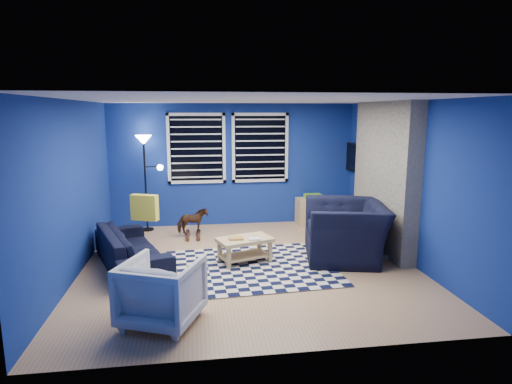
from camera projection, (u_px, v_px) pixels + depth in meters
floor at (249, 265)px, 6.61m from camera, size 5.00×5.00×0.00m
ceiling at (248, 100)px, 6.15m from camera, size 5.00×5.00×0.00m
wall_back at (234, 165)px, 8.82m from camera, size 5.00×0.00×5.00m
wall_left at (73, 189)px, 6.04m from camera, size 0.00×5.00×5.00m
wall_right at (406, 182)px, 6.73m from camera, size 0.00×5.00×5.00m
fireplace at (383, 180)px, 7.20m from camera, size 0.65×2.00×2.50m
window_left at (197, 149)px, 8.61m from camera, size 1.17×0.06×1.42m
window_right at (260, 148)px, 8.79m from camera, size 1.17×0.06×1.42m
tv at (356, 159)px, 8.64m from camera, size 0.07×1.00×0.58m
rug at (250, 267)px, 6.48m from camera, size 2.62×2.15×0.02m
sofa at (132, 248)px, 6.49m from camera, size 2.12×1.41×0.58m
armchair_big at (346, 231)px, 6.86m from camera, size 1.60×1.46×0.90m
armchair_bent at (162, 291)px, 4.74m from camera, size 1.04×1.05×0.74m
rocking_horse at (193, 221)px, 8.03m from camera, size 0.44×0.62×0.47m
coffee_table at (245, 245)px, 6.67m from camera, size 0.94×0.72×0.42m
cabinet at (313, 211)px, 8.98m from camera, size 0.68×0.47×0.64m
floor_lamp at (145, 153)px, 8.26m from camera, size 0.51×0.32×1.89m
throw_pillow at (145, 207)px, 7.00m from camera, size 0.46×0.29×0.42m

